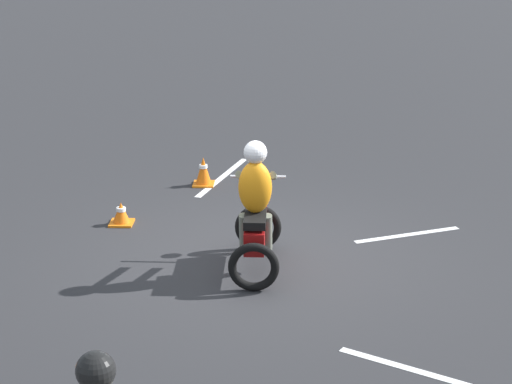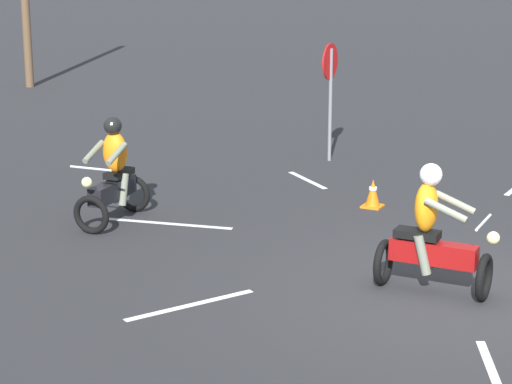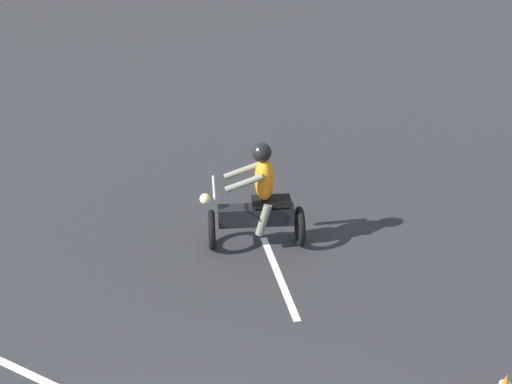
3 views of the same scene
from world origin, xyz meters
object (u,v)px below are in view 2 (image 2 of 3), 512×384
Objects in this scene: motorcycle_rider_background at (113,177)px; traffic_cone_far_center at (373,194)px; stop_sign at (330,78)px; motorcycle_rider_foreground at (432,237)px.

motorcycle_rider_background reaches higher than traffic_cone_far_center.
traffic_cone_far_center is at bearing -146.53° from motorcycle_rider_background.
motorcycle_rider_background is 5.63m from stop_sign.
stop_sign is (5.39, -1.34, 0.91)m from motorcycle_rider_background.
stop_sign reaches higher than motorcycle_rider_foreground.
motorcycle_rider_background is at bearing -98.84° from motorcycle_rider_foreground.
stop_sign is (6.13, 3.97, 0.91)m from motorcycle_rider_foreground.
motorcycle_rider_foreground reaches higher than traffic_cone_far_center.
traffic_cone_far_center is (3.37, 2.01, -0.50)m from motorcycle_rider_foreground.
traffic_cone_far_center is (-2.77, -1.95, -1.41)m from stop_sign.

